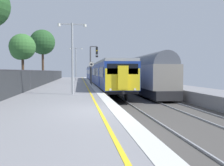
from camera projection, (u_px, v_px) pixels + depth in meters
name	position (u px, v px, depth m)	size (l,w,h in m)	color
ground	(167.00, 123.00, 10.28)	(17.40, 110.00, 1.21)	gray
commuter_train_at_platform	(100.00, 74.00, 37.30)	(2.83, 40.14, 3.81)	navy
freight_train_adjacent_track	(131.00, 73.00, 33.01)	(2.60, 28.68, 4.35)	#232326
signal_gantry	(93.00, 60.00, 31.19)	(1.10, 0.24, 5.00)	#47474C
speed_limit_sign	(91.00, 70.00, 26.96)	(0.59, 0.08, 2.75)	#59595B
platform_lamp_mid	(72.00, 52.00, 16.50)	(2.00, 0.20, 5.05)	#93999E
platform_lamp_far	(76.00, 62.00, 36.68)	(2.00, 0.20, 5.35)	#93999E
background_tree_centre	(43.00, 43.00, 42.20)	(4.47, 4.47, 9.13)	#473323
background_tree_right	(22.00, 48.00, 28.65)	(3.20, 3.30, 6.21)	#473323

